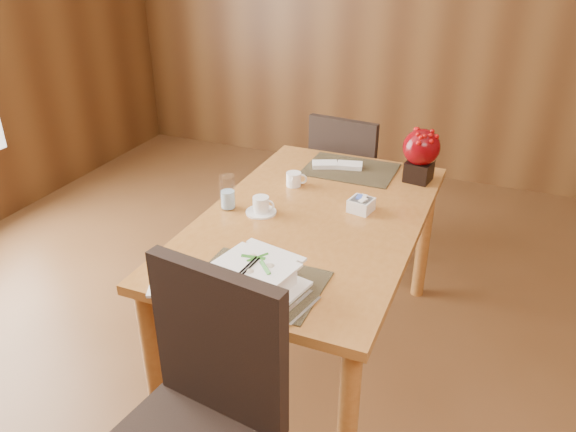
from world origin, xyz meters
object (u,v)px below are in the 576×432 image
at_px(sugar_caddy, 361,205).
at_px(far_chair, 348,178).
at_px(water_glass, 228,192).
at_px(creamer_jug, 294,179).
at_px(coffee_cup, 261,206).
at_px(dining_table, 312,236).
at_px(soup_setting, 256,278).
at_px(near_chair, 197,418).
at_px(bread_plate, 172,284).
at_px(berry_decor, 421,152).

distance_m(sugar_caddy, far_chair, 0.93).
relative_size(water_glass, creamer_jug, 1.68).
bearing_deg(coffee_cup, dining_table, 14.66).
distance_m(soup_setting, sugar_caddy, 0.74).
xyz_separation_m(creamer_jug, near_chair, (0.21, -1.28, -0.21)).
bearing_deg(bread_plate, far_chair, 85.01).
xyz_separation_m(water_glass, berry_decor, (0.71, 0.62, 0.07)).
distance_m(coffee_cup, far_chair, 1.06).
relative_size(creamer_jug, far_chair, 0.10).
bearing_deg(sugar_caddy, near_chair, -97.90).
relative_size(sugar_caddy, berry_decor, 0.37).
relative_size(dining_table, sugar_caddy, 15.67).
xyz_separation_m(soup_setting, near_chair, (0.00, -0.42, -0.23)).
bearing_deg(creamer_jug, water_glass, -134.34).
bearing_deg(soup_setting, dining_table, 103.75).
distance_m(creamer_jug, sugar_caddy, 0.39).
xyz_separation_m(soup_setting, water_glass, (-0.39, 0.53, 0.02)).
bearing_deg(sugar_caddy, dining_table, -144.17).
bearing_deg(near_chair, creamer_jug, 107.41).
bearing_deg(dining_table, far_chair, 97.59).
bearing_deg(creamer_jug, bread_plate, -111.34).
relative_size(soup_setting, coffee_cup, 2.49).
xyz_separation_m(water_glass, creamer_jug, (0.18, 0.33, -0.04)).
height_order(near_chair, far_chair, near_chair).
bearing_deg(near_chair, berry_decor, 86.26).
bearing_deg(coffee_cup, berry_decor, 47.28).
bearing_deg(creamer_jug, dining_table, -69.93).
xyz_separation_m(soup_setting, far_chair, (-0.15, 1.56, -0.29)).
distance_m(berry_decor, far_chair, 0.74).
distance_m(berry_decor, near_chair, 1.63).
relative_size(bread_plate, near_chair, 0.15).
bearing_deg(sugar_caddy, water_glass, -159.98).
xyz_separation_m(dining_table, water_glass, (-0.37, -0.07, 0.17)).
xyz_separation_m(dining_table, soup_setting, (0.02, -0.60, 0.15)).
bearing_deg(coffee_cup, creamer_jug, 85.86).
height_order(coffee_cup, far_chair, far_chair).
height_order(soup_setting, near_chair, near_chair).
relative_size(soup_setting, bread_plate, 2.15).
bearing_deg(bread_plate, soup_setting, 14.19).
distance_m(coffee_cup, water_glass, 0.16).
relative_size(sugar_caddy, near_chair, 0.09).
distance_m(creamer_jug, berry_decor, 0.62).
distance_m(water_glass, sugar_caddy, 0.58).
xyz_separation_m(dining_table, near_chair, (0.02, -1.02, -0.08)).
xyz_separation_m(sugar_caddy, far_chair, (-0.31, 0.84, -0.27)).
height_order(water_glass, near_chair, near_chair).
distance_m(coffee_cup, creamer_jug, 0.32).
bearing_deg(creamer_jug, coffee_cup, -110.76).
height_order(dining_table, soup_setting, soup_setting).
bearing_deg(water_glass, coffee_cup, 5.51).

